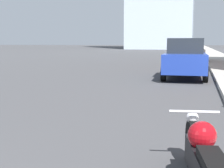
% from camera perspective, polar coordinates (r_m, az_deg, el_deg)
% --- Properties ---
extents(sidewalk, '(2.62, 240.00, 0.15)m').
position_cam_1_polar(sidewalk, '(40.17, 18.28, 5.04)').
color(sidewalk, '#B2ADA3').
rests_on(sidewalk, ground_plane).
extents(motorcycle, '(0.71, 2.54, 0.75)m').
position_cam_1_polar(motorcycle, '(3.37, 16.80, -13.93)').
color(motorcycle, black).
rests_on(motorcycle, ground_plane).
extents(parked_car_blue, '(1.96, 4.47, 1.77)m').
position_cam_1_polar(parked_car_blue, '(14.33, 13.20, 4.58)').
color(parked_car_blue, '#1E3899').
rests_on(parked_car_blue, ground_plane).
extents(parked_car_white, '(1.99, 4.51, 1.73)m').
position_cam_1_polar(parked_car_white, '(25.99, 14.49, 5.77)').
color(parked_car_white, silver).
rests_on(parked_car_white, ground_plane).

